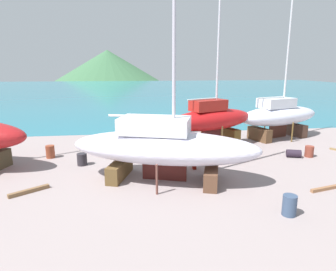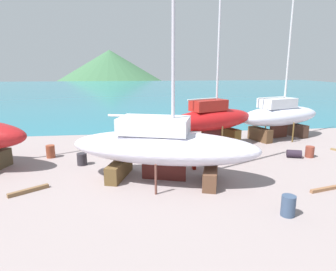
# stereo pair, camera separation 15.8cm
# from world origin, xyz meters

# --- Properties ---
(ground_plane) EXTENTS (44.72, 44.72, 0.00)m
(ground_plane) POSITION_xyz_m (0.00, -4.23, 0.00)
(ground_plane) COLOR gray
(sea_water) EXTENTS (166.51, 111.89, 0.01)m
(sea_water) POSITION_xyz_m (0.00, 62.89, 0.00)
(sea_water) COLOR teal
(sea_water) RESTS_ON ground
(headland_hill) EXTENTS (107.17, 107.17, 31.32)m
(headland_hill) POSITION_xyz_m (-12.55, 154.09, 0.00)
(headland_hill) COLOR #3B6844
(headland_hill) RESTS_ON ground
(sailboat_small_center) EXTENTS (7.90, 5.09, 11.38)m
(sailboat_small_center) POSITION_xyz_m (4.47, 1.01, 2.20)
(sailboat_small_center) COLOR brown
(sailboat_small_center) RESTS_ON ground
(sailboat_far_slipway) EXTENTS (10.92, 6.52, 14.85)m
(sailboat_far_slipway) POSITION_xyz_m (0.01, -5.25, 1.97)
(sailboat_far_slipway) COLOR brown
(sailboat_far_slipway) RESTS_ON ground
(sailboat_mid_port) EXTENTS (8.99, 5.48, 12.93)m
(sailboat_mid_port) POSITION_xyz_m (11.21, 3.41, 2.03)
(sailboat_mid_port) COLOR brown
(sailboat_mid_port) RESTS_ON ground
(worker) EXTENTS (0.24, 0.44, 1.69)m
(worker) POSITION_xyz_m (2.12, -3.67, 0.87)
(worker) COLOR maroon
(worker) RESTS_ON ground
(barrel_tipped_left) EXTENTS (0.87, 0.87, 0.77)m
(barrel_tipped_left) POSITION_xyz_m (-4.86, -1.97, 0.39)
(barrel_tipped_left) COLOR #2A262C
(barrel_tipped_left) RESTS_ON ground
(barrel_rust_far) EXTENTS (1.07, 0.82, 0.54)m
(barrel_rust_far) POSITION_xyz_m (9.53, -2.20, 0.27)
(barrel_rust_far) COLOR #2A1F2C
(barrel_rust_far) RESTS_ON ground
(barrel_by_slipway) EXTENTS (0.82, 0.82, 0.77)m
(barrel_by_slipway) POSITION_xyz_m (10.67, -2.24, 0.39)
(barrel_by_slipway) COLOR brown
(barrel_by_slipway) RESTS_ON ground
(barrel_rust_mid) EXTENTS (0.83, 0.83, 0.88)m
(barrel_rust_mid) POSITION_xyz_m (-7.28, -0.05, 0.44)
(barrel_rust_mid) COLOR brown
(barrel_rust_mid) RESTS_ON ground
(barrel_blue_faded) EXTENTS (0.80, 0.80, 0.90)m
(barrel_blue_faded) POSITION_xyz_m (4.81, -9.97, 0.45)
(barrel_blue_faded) COLOR #374966
(barrel_blue_faded) RESTS_ON ground
(timber_plank_near) EXTENTS (2.29, 0.72, 0.16)m
(timber_plank_near) POSITION_xyz_m (8.29, -7.69, 0.08)
(timber_plank_near) COLOR #8C5F3E
(timber_plank_near) RESTS_ON ground
(timber_plank_far) EXTENTS (0.57, 2.64, 0.15)m
(timber_plank_far) POSITION_xyz_m (-2.98, 0.64, 0.07)
(timber_plank_far) COLOR brown
(timber_plank_far) RESTS_ON ground
(timber_long_aft) EXTENTS (1.73, 1.33, 0.19)m
(timber_long_aft) POSITION_xyz_m (-6.88, -6.06, 0.10)
(timber_long_aft) COLOR brown
(timber_long_aft) RESTS_ON ground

